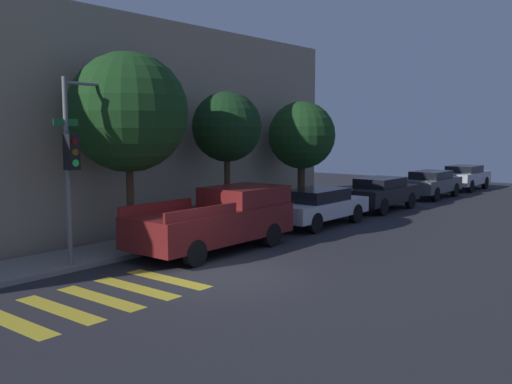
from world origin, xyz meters
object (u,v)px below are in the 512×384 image
(tree_near_corner, at_px, (128,113))
(sedan_middle, at_px, (381,192))
(tree_far_end, at_px, (302,136))
(sedan_near_corner, at_px, (318,206))
(tree_midblock, at_px, (227,127))
(traffic_light_pole, at_px, (85,140))
(sedan_far_end, at_px, (431,183))
(sedan_tail_of_row, at_px, (465,177))
(pickup_truck, at_px, (219,219))

(tree_near_corner, bearing_deg, sedan_middle, -8.71)
(tree_near_corner, bearing_deg, tree_far_end, 0.00)
(sedan_near_corner, distance_m, sedan_middle, 5.22)
(tree_near_corner, height_order, tree_midblock, tree_near_corner)
(traffic_light_pole, relative_size, sedan_far_end, 1.10)
(sedan_far_end, bearing_deg, tree_far_end, 168.44)
(sedan_far_end, xyz_separation_m, tree_far_end, (-9.37, 1.92, 2.56))
(sedan_near_corner, bearing_deg, tree_midblock, 147.18)
(traffic_light_pole, relative_size, sedan_tail_of_row, 1.13)
(traffic_light_pole, relative_size, tree_far_end, 1.04)
(tree_midblock, relative_size, tree_far_end, 1.04)
(tree_midblock, bearing_deg, traffic_light_pole, -174.07)
(sedan_far_end, bearing_deg, sedan_middle, -180.00)
(traffic_light_pole, xyz_separation_m, tree_midblock, (6.25, 0.65, 0.35))
(traffic_light_pole, distance_m, sedan_near_corner, 9.66)
(tree_midblock, bearing_deg, sedan_tail_of_row, -5.69)
(sedan_near_corner, relative_size, tree_midblock, 0.95)
(traffic_light_pole, bearing_deg, tree_far_end, 3.40)
(sedan_middle, xyz_separation_m, sedan_far_end, (5.85, 0.00, -0.02))
(traffic_light_pole, height_order, sedan_tail_of_row, traffic_light_pole)
(sedan_far_end, xyz_separation_m, sedan_tail_of_row, (5.20, -0.00, 0.01))
(sedan_tail_of_row, relative_size, tree_near_corner, 0.74)
(pickup_truck, bearing_deg, sedan_middle, 0.00)
(tree_midblock, bearing_deg, sedan_near_corner, -32.82)
(pickup_truck, height_order, sedan_near_corner, pickup_truck)
(sedan_middle, relative_size, tree_far_end, 0.95)
(tree_near_corner, bearing_deg, traffic_light_pole, -161.42)
(pickup_truck, xyz_separation_m, sedan_middle, (10.77, 0.00, -0.15))
(traffic_light_pole, relative_size, tree_midblock, 1.00)
(tree_near_corner, bearing_deg, pickup_truck, -47.62)
(pickup_truck, distance_m, sedan_middle, 10.77)
(pickup_truck, bearing_deg, tree_near_corner, 132.38)
(sedan_tail_of_row, xyz_separation_m, tree_near_corner, (-23.56, 1.92, 3.30))
(sedan_middle, xyz_separation_m, tree_near_corner, (-12.52, 1.92, 3.30))
(sedan_near_corner, relative_size, sedan_middle, 1.04)
(sedan_tail_of_row, bearing_deg, tree_far_end, 172.50)
(pickup_truck, bearing_deg, sedan_tail_of_row, -0.00)
(pickup_truck, relative_size, tree_far_end, 1.14)
(traffic_light_pole, xyz_separation_m, sedan_near_corner, (9.23, -1.27, -2.57))
(sedan_far_end, height_order, tree_far_end, tree_far_end)
(traffic_light_pole, bearing_deg, sedan_tail_of_row, -2.85)
(sedan_middle, height_order, sedan_tail_of_row, sedan_middle)
(sedan_near_corner, height_order, sedan_middle, sedan_middle)
(pickup_truck, bearing_deg, tree_far_end, 14.83)
(pickup_truck, bearing_deg, traffic_light_pole, 160.99)
(tree_near_corner, relative_size, tree_far_end, 1.23)
(sedan_middle, distance_m, sedan_tail_of_row, 11.04)
(sedan_near_corner, xyz_separation_m, tree_near_corner, (-7.30, 1.92, 3.34))
(tree_far_end, bearing_deg, sedan_middle, -28.53)
(sedan_middle, distance_m, tree_midblock, 8.90)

